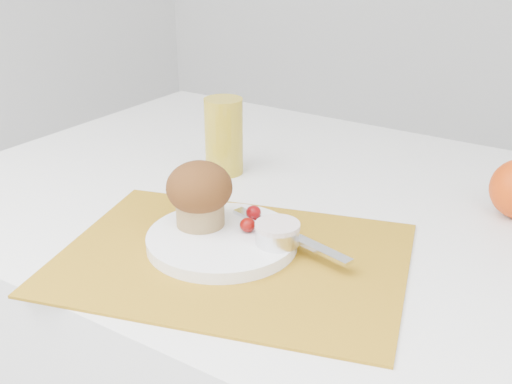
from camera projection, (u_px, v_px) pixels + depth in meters
The scene contains 9 objects.
placemat at pixel (233, 258), 0.81m from camera, with size 0.43×0.32×0.00m, color #A37316.
plate at pixel (222, 240), 0.83m from camera, with size 0.20×0.20×0.02m, color white.
ramekin at pixel (277, 234), 0.80m from camera, with size 0.06×0.06×0.02m, color silver.
cream at pixel (278, 226), 0.80m from camera, with size 0.06×0.06×0.01m, color beige.
raspberry_near at pixel (253, 212), 0.87m from camera, with size 0.02×0.02×0.02m, color #550204.
raspberry_far at pixel (248, 225), 0.83m from camera, with size 0.02×0.02×0.02m, color #500402.
butter_knife at pixel (289, 234), 0.82m from camera, with size 0.20×0.02×0.01m, color silver.
juice_glass at pixel (224, 136), 1.05m from camera, with size 0.06×0.06×0.13m, color gold.
muffin at pixel (200, 193), 0.84m from camera, with size 0.09×0.09×0.09m.
Camera 1 is at (0.40, -0.73, 1.15)m, focal length 45.00 mm.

